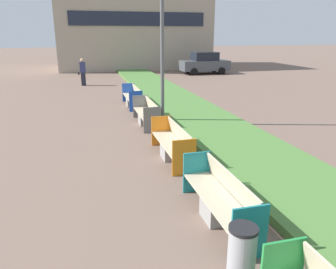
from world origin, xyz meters
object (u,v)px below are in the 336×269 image
Objects in this scene: bench_blue_frame at (133,98)px; bench_teal_frame at (220,201)px; parked_car_distant at (205,63)px; litter_bin at (242,256)px; bench_orange_frame at (173,145)px; bench_grey_frame at (147,115)px; pedestrian_walking at (83,72)px.

bench_teal_frame is at bearing -90.00° from bench_blue_frame.
bench_blue_frame is at bearing 90.00° from bench_teal_frame.
litter_bin is at bearing -110.64° from parked_car_distant.
parked_car_distant is (8.16, 18.86, 0.53)m from bench_orange_frame.
litter_bin is at bearing -94.52° from bench_orange_frame.
bench_grey_frame is 11.08m from pedestrian_walking.
bench_orange_frame is at bearing 90.00° from bench_teal_frame.
bench_grey_frame is 0.56× the size of parked_car_distant.
bench_orange_frame is 5.00m from litter_bin.
bench_orange_frame is 3.75m from bench_grey_frame.
pedestrian_walking is at bearing 106.84° from bench_blue_frame.
bench_orange_frame is at bearing -89.98° from bench_grey_frame.
bench_grey_frame and bench_blue_frame have the same top height.
bench_teal_frame is 0.58× the size of parked_car_distant.
bench_teal_frame is 1.00× the size of bench_orange_frame.
litter_bin is (-0.39, -12.23, 0.08)m from bench_blue_frame.
parked_car_distant is (8.16, 22.20, 0.53)m from bench_teal_frame.
parked_car_distant is at bearing 22.35° from pedestrian_walking.
bench_teal_frame is 1.00× the size of bench_blue_frame.
bench_orange_frame is 1.04× the size of bench_grey_frame.
bench_teal_frame is at bearing -111.09° from parked_car_distant.
bench_grey_frame is at bearing -78.42° from pedestrian_walking.
litter_bin is at bearing -91.84° from bench_blue_frame.
bench_teal_frame is at bearing -82.93° from pedestrian_walking.
bench_blue_frame is 2.67× the size of litter_bin.
bench_grey_frame is 2.58× the size of litter_bin.
pedestrian_walking is (-2.22, 10.84, 0.55)m from bench_grey_frame.
bench_teal_frame is 1.69m from litter_bin.
litter_bin is 25.33m from parked_car_distant.
bench_teal_frame and bench_blue_frame have the same top height.
bench_orange_frame is at bearing 85.48° from litter_bin.
bench_orange_frame is 7.24m from bench_blue_frame.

